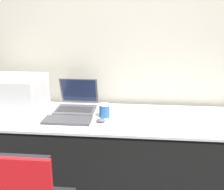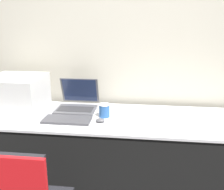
% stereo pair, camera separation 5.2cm
% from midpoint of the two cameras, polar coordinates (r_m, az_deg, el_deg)
% --- Properties ---
extents(wall_back, '(8.00, 0.05, 2.60)m').
position_cam_midpoint_polar(wall_back, '(2.47, 5.10, 10.13)').
color(wall_back, '#B7B2A3').
rests_on(wall_back, ground_plane).
extents(table, '(2.53, 0.69, 0.78)m').
position_cam_midpoint_polar(table, '(2.34, 4.14, -13.85)').
color(table, black).
rests_on(table, ground_plane).
extents(printer, '(0.44, 0.43, 0.31)m').
position_cam_midpoint_polar(printer, '(2.39, -19.36, 0.44)').
color(printer, silver).
rests_on(printer, table).
extents(laptop_left, '(0.35, 0.35, 0.26)m').
position_cam_midpoint_polar(laptop_left, '(2.38, -6.94, -1.58)').
color(laptop_left, '#4C4C51').
rests_on(laptop_left, table).
extents(external_keyboard, '(0.38, 0.17, 0.02)m').
position_cam_midpoint_polar(external_keyboard, '(2.12, -9.08, -5.37)').
color(external_keyboard, '#3D3D42').
rests_on(external_keyboard, table).
extents(coffee_cup, '(0.09, 0.09, 0.11)m').
position_cam_midpoint_polar(coffee_cup, '(2.17, -0.98, -3.37)').
color(coffee_cup, '#285699').
rests_on(coffee_cup, table).
extents(mouse, '(0.07, 0.05, 0.03)m').
position_cam_midpoint_polar(mouse, '(2.06, -1.85, -5.56)').
color(mouse, '#4C4C51').
rests_on(mouse, table).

